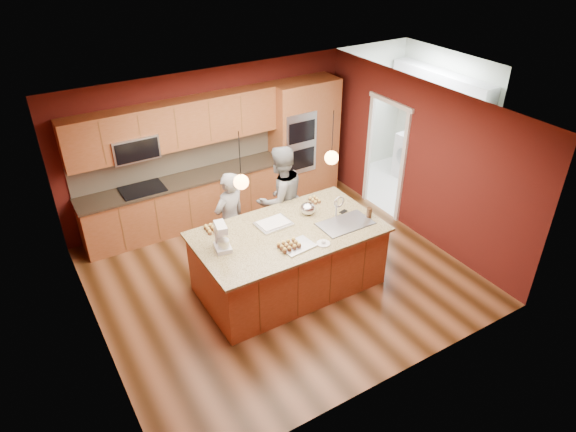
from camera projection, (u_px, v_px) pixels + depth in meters
floor at (279, 275)px, 8.19m from camera, size 5.50×5.50×0.00m
ceiling at (278, 114)px, 6.78m from camera, size 5.50×5.50×0.00m
wall_back at (209, 143)px, 9.31m from camera, size 5.50×0.00×5.50m
wall_front at (393, 299)px, 5.66m from camera, size 5.50×0.00×5.50m
wall_left at (85, 260)px, 6.27m from camera, size 0.00×5.00×5.00m
wall_right at (418, 160)px, 8.70m from camera, size 0.00×5.00×5.00m
cabinet_run at (181, 176)px, 9.01m from camera, size 3.74×0.64×2.30m
oven_column at (304, 139)px, 10.00m from camera, size 1.30×0.62×2.30m
doorway_trim at (385, 159)px, 9.43m from camera, size 0.08×1.11×2.20m
laundry_room at (440, 91)px, 9.97m from camera, size 2.60×2.70×2.70m
pendant_left at (241, 182)px, 6.62m from camera, size 0.20×0.20×0.80m
pendant_right at (332, 157)px, 7.25m from camera, size 0.20×0.20×0.80m
island at (289, 258)px, 7.72m from camera, size 2.74×1.53×1.39m
person_left at (230, 219)px, 8.09m from camera, size 0.68×0.55×1.62m
person_right at (280, 199)px, 8.45m from camera, size 0.96×0.79×1.83m
stand_mixer at (222, 239)px, 6.98m from camera, size 0.26×0.32×0.40m
sheet_cake at (273, 224)px, 7.58m from camera, size 0.52×0.40×0.05m
cooling_rack at (297, 246)px, 7.10m from camera, size 0.49×0.37×0.02m
mixing_bowl at (308, 209)px, 7.82m from camera, size 0.23×0.23×0.19m
plate at (323, 243)px, 7.16m from camera, size 0.19×0.19×0.01m
tumbler at (369, 213)px, 7.73m from camera, size 0.08×0.08×0.16m
phone at (343, 212)px, 7.91m from camera, size 0.14×0.09×0.01m
cupcakes_left at (215, 227)px, 7.47m from camera, size 0.32×0.24×0.07m
cupcakes_rack at (289, 245)px, 7.06m from camera, size 0.31×0.23×0.07m
cupcakes_right at (315, 200)px, 8.17m from camera, size 0.14×0.22×0.06m
washer at (434, 164)px, 10.46m from camera, size 0.82×0.83×1.07m
dryer at (413, 156)px, 10.90m from camera, size 0.63×0.65×0.97m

